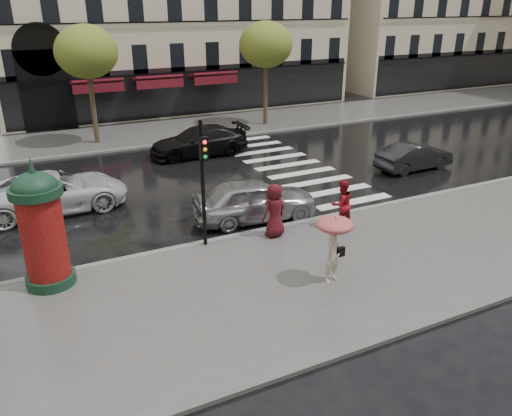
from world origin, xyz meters
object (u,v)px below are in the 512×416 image
car_darkgrey (414,156)px  car_white (55,192)px  woman_red (342,204)px  traffic_light (203,173)px  car_black (199,141)px  man_burgundy (275,210)px  morris_column (42,226)px  car_silver (254,200)px  woman_umbrella (334,239)px

car_darkgrey → car_white: size_ratio=0.72×
woman_red → traffic_light: (-4.91, 0.76, 1.67)m
traffic_light → car_black: 11.32m
car_darkgrey → traffic_light: bearing=104.1°
traffic_light → car_white: traffic_light is taller
man_burgundy → car_white: 8.96m
morris_column → car_silver: bearing=13.6°
woman_umbrella → car_white: woman_umbrella is taller
morris_column → car_white: morris_column is taller
man_burgundy → morris_column: 7.39m
woman_red → morris_column: bearing=-2.9°
traffic_light → car_silver: traffic_light is taller
car_white → morris_column: bearing=170.7°
man_burgundy → car_silver: size_ratio=0.40×
car_darkgrey → car_white: car_white is taller
woman_umbrella → car_white: 11.65m
woman_umbrella → morris_column: size_ratio=0.54×
woman_umbrella → traffic_light: 4.68m
woman_umbrella → man_burgundy: 3.48m
car_silver → car_darkgrey: car_silver is taller
car_darkgrey → car_white: (-16.45, 2.21, 0.11)m
car_darkgrey → car_black: (-8.69, 7.00, 0.11)m
car_darkgrey → woman_red: bearing=118.3°
woman_red → car_black: woman_red is taller
man_burgundy → car_white: bearing=-56.0°
woman_red → car_white: woman_red is taller
morris_column → car_darkgrey: 17.70m
morris_column → car_black: 13.87m
woman_red → car_black: size_ratio=0.34×
traffic_light → car_white: (-4.15, 5.76, -1.91)m
car_silver → morris_column: bearing=109.8°
car_darkgrey → car_silver: bearing=100.0°
woman_umbrella → man_burgundy: woman_umbrella is taller
traffic_light → car_silver: (2.52, 1.48, -1.88)m
car_silver → car_darkgrey: (9.78, 2.07, -0.14)m
woman_umbrella → car_darkgrey: bearing=36.8°
morris_column → man_burgundy: bearing=-0.1°
woman_umbrella → man_burgundy: bearing=91.1°
woman_umbrella → car_black: size_ratio=0.39×
morris_column → car_darkgrey: bearing=12.7°
woman_red → car_darkgrey: woman_red is taller
morris_column → traffic_light: 4.99m
morris_column → car_darkgrey: (17.22, 3.87, -1.29)m
car_black → traffic_light: bearing=-17.8°
car_silver → car_black: 9.14m
woman_umbrella → car_white: bearing=124.7°
woman_umbrella → woman_red: 3.92m
man_burgundy → morris_column: bearing=-13.2°
man_burgundy → car_black: 10.96m
traffic_light → car_white: 7.36m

